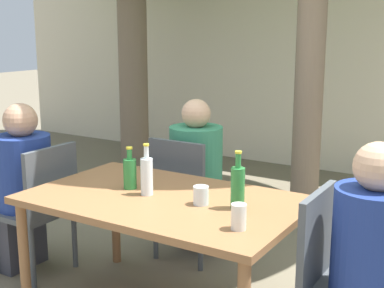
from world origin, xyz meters
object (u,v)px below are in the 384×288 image
patio_chair_1 (338,274)px  water_bottle_1 (147,175)px  person_seated_0 (17,194)px  patio_chair_0 (41,203)px  drinking_glass_1 (239,217)px  green_bottle_2 (130,172)px  patio_chair_2 (185,192)px  green_bottle_0 (238,186)px  person_seated_2 (202,182)px  dining_table_front (164,209)px  drinking_glass_0 (201,195)px

patio_chair_1 → water_bottle_1: 1.16m
patio_chair_1 → person_seated_0: (-2.24, -0.00, 0.02)m
patio_chair_0 → drinking_glass_1: patio_chair_0 is taller
person_seated_0 → water_bottle_1: bearing=89.3°
patio_chair_0 → person_seated_0: size_ratio=0.77×
green_bottle_2 → drinking_glass_1: green_bottle_2 is taller
person_seated_0 → patio_chair_2: bearing=127.2°
green_bottle_0 → drinking_glass_1: size_ratio=2.49×
patio_chair_1 → person_seated_2: (-1.31, 0.94, 0.01)m
dining_table_front → water_bottle_1: size_ratio=5.18×
person_seated_0 → drinking_glass_0: bearing=90.2°
patio_chair_0 → patio_chair_2: size_ratio=1.00×
green_bottle_0 → water_bottle_1: size_ratio=1.05×
patio_chair_0 → green_bottle_0: green_bottle_0 is taller
green_bottle_0 → drinking_glass_1: bearing=-62.0°
patio_chair_0 → water_bottle_1: size_ratio=3.03×
green_bottle_0 → dining_table_front: bearing=-174.3°
dining_table_front → patio_chair_1: 1.01m
green_bottle_2 → drinking_glass_0: bearing=-3.0°
patio_chair_1 → green_bottle_0: 0.65m
person_seated_2 → green_bottle_2: 0.95m
dining_table_front → drinking_glass_0: size_ratio=15.19×
green_bottle_0 → drinking_glass_0: green_bottle_0 is taller
dining_table_front → person_seated_0: size_ratio=1.32×
patio_chair_1 → person_seated_0: bearing=90.0°
patio_chair_1 → water_bottle_1: bearing=90.7°
person_seated_2 → dining_table_front: bearing=108.2°
dining_table_front → person_seated_2: 0.99m
person_seated_2 → green_bottle_0: 1.21m
person_seated_2 → drinking_glass_0: bearing=120.5°
dining_table_front → green_bottle_0: bearing=5.7°
patio_chair_2 → person_seated_0: (-0.93, -0.70, 0.02)m
person_seated_2 → green_bottle_0: person_seated_2 is taller
person_seated_2 → person_seated_0: bearing=45.3°
green_bottle_2 → drinking_glass_1: (0.84, -0.25, -0.04)m
person_seated_0 → water_bottle_1: person_seated_0 is taller
person_seated_0 → drinking_glass_0: size_ratio=11.54×
person_seated_2 → green_bottle_2: size_ratio=4.59×
patio_chair_2 → green_bottle_2: 0.74m
water_bottle_1 → drinking_glass_0: (0.35, 0.02, -0.06)m
drinking_glass_1 → green_bottle_2: bearing=163.5°
water_bottle_1 → person_seated_0: bearing=179.3°
drinking_glass_0 → drinking_glass_1: 0.40m
patio_chair_0 → drinking_glass_1: bearing=82.1°
green_bottle_0 → person_seated_0: bearing=-178.5°
drinking_glass_0 → person_seated_2: bearing=120.5°
patio_chair_1 → green_bottle_2: green_bottle_2 is taller
dining_table_front → drinking_glass_0: (0.24, 0.00, 0.12)m
patio_chair_2 → water_bottle_1: (0.20, -0.72, 0.33)m
dining_table_front → person_seated_0: person_seated_0 is taller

